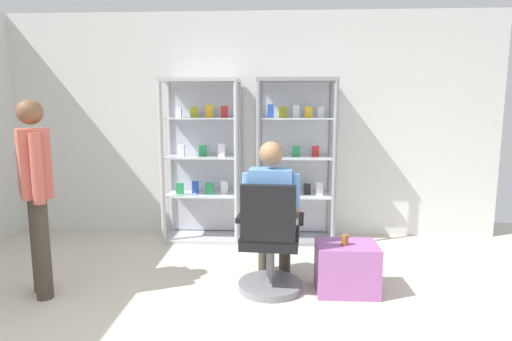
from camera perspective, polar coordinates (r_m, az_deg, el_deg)
name	(u,v)px	position (r m, az deg, el deg)	size (l,w,h in m)	color
back_wall	(250,126)	(5.04, -0.84, 6.22)	(6.00, 0.10, 2.70)	silver
display_cabinet_left	(203,159)	(4.90, -7.43, 1.56)	(0.90, 0.45, 1.90)	#B7B7BC
display_cabinet_right	(295,160)	(4.83, 5.51, 1.47)	(0.90, 0.45, 1.90)	gray
office_chair	(270,248)	(3.51, 1.95, -10.72)	(0.58, 0.56, 0.96)	slate
seated_shopkeeper	(272,206)	(3.57, 2.23, -5.04)	(0.51, 0.59, 1.29)	#3F382D
storage_crate	(346,268)	(3.66, 12.52, -13.15)	(0.51, 0.38, 0.42)	#9E599E
tea_glass	(345,240)	(3.54, 12.33, -9.48)	(0.06, 0.06, 0.09)	brown
standing_customer	(36,186)	(3.78, -28.46, -1.91)	(0.39, 0.44, 1.63)	#3F382D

